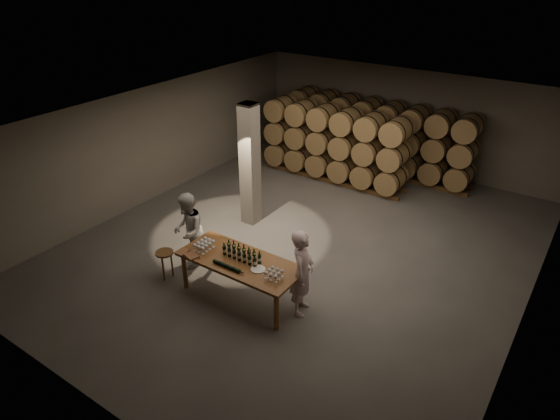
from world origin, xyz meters
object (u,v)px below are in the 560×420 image
Objects in this scene: bottle_cluster at (242,254)px; person_woman at (188,231)px; stool at (165,257)px; plate at (258,269)px; notebook_near at (192,256)px; person_man at (302,273)px; tasting_table at (241,264)px.

bottle_cluster is 1.72m from person_woman.
bottle_cluster is at bearing 14.29° from stool.
bottle_cluster is 2.93× the size of plate.
bottle_cluster is 3.06× the size of notebook_near.
person_man is (3.07, 0.70, 0.38)m from stool.
person_man reaches higher than plate.
tasting_table is 0.22m from bottle_cluster.
bottle_cluster is 1.31× the size of stool.
bottle_cluster is 0.47× the size of person_man.
plate is at bearing 30.55° from notebook_near.
notebook_near is at bearing 10.16° from person_woman.
person_woman reaches higher than plate.
bottle_cluster is 1.31m from person_man.
notebook_near is at bearing -153.65° from tasting_table.
tasting_table is at bearing 172.28° from plate.
person_man reaches higher than notebook_near.
person_man is (1.28, 0.31, 0.12)m from tasting_table.
stool is at bearing -165.71° from bottle_cluster.
tasting_table is at bearing 12.42° from stool.
bottle_cluster reaches higher than notebook_near.
person_man reaches higher than bottle_cluster.
stool is at bearing -168.29° from notebook_near.
person_man reaches higher than person_woman.
person_man is at bearing 10.99° from bottle_cluster.
person_man is 2.99m from person_woman.
bottle_cluster reaches higher than tasting_table.
tasting_table is 1.32m from person_man.
stool is (-2.29, -0.33, -0.37)m from plate.
plate is 0.17× the size of person_woman.
person_man is at bearing 53.20° from person_woman.
plate is at bearing -7.72° from tasting_table.
bottle_cluster is at bearing 165.86° from plate.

